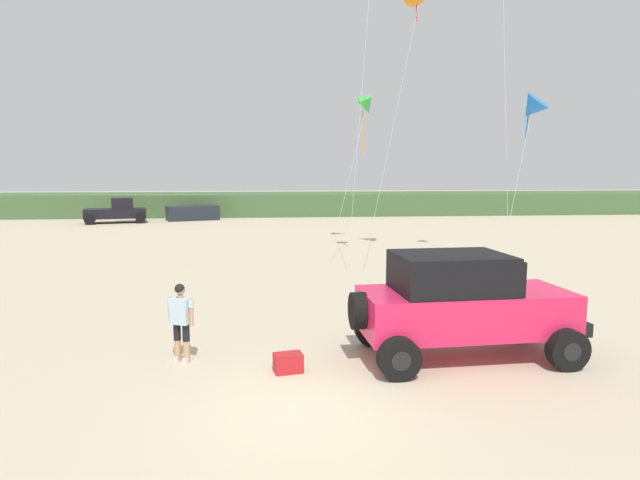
% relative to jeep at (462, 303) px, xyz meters
% --- Properties ---
extents(ground_plane, '(220.00, 220.00, 0.00)m').
position_rel_jeep_xyz_m(ground_plane, '(-3.56, -2.34, -1.20)').
color(ground_plane, '#C1B293').
extents(dune_ridge, '(90.00, 8.91, 2.00)m').
position_rel_jeep_xyz_m(dune_ridge, '(-6.65, 40.93, -0.20)').
color(dune_ridge, '#426038').
rests_on(dune_ridge, ground_plane).
extents(jeep, '(4.91, 2.57, 2.26)m').
position_rel_jeep_xyz_m(jeep, '(0.00, 0.00, 0.00)').
color(jeep, '#EA2151').
rests_on(jeep, ground_plane).
extents(person_watching, '(0.57, 0.43, 1.67)m').
position_rel_jeep_xyz_m(person_watching, '(-5.92, 0.31, -0.26)').
color(person_watching, tan).
rests_on(person_watching, ground_plane).
extents(cooler_box, '(0.62, 0.46, 0.38)m').
position_rel_jeep_xyz_m(cooler_box, '(-3.72, -0.51, -1.01)').
color(cooler_box, '#B21E23').
rests_on(cooler_box, ground_plane).
extents(distant_pickup, '(4.92, 3.36, 1.98)m').
position_rel_jeep_xyz_m(distant_pickup, '(-16.01, 32.63, -0.26)').
color(distant_pickup, black).
rests_on(distant_pickup, ground_plane).
extents(distant_sedan, '(4.52, 2.97, 1.20)m').
position_rel_jeep_xyz_m(distant_sedan, '(-10.40, 34.49, -0.60)').
color(distant_sedan, '#1E232D').
rests_on(distant_sedan, ground_plane).
extents(kite_white_parafoil, '(2.45, 2.23, 6.70)m').
position_rel_jeep_xyz_m(kite_white_parafoil, '(5.08, 7.37, 4.95)').
color(kite_white_parafoil, blue).
rests_on(kite_white_parafoil, ground_plane).
extents(kite_pink_ribbon, '(2.59, 2.61, 7.55)m').
position_rel_jeep_xyz_m(kite_pink_ribbon, '(0.55, 14.41, 5.83)').
color(kite_pink_ribbon, green).
rests_on(kite_pink_ribbon, ground_plane).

